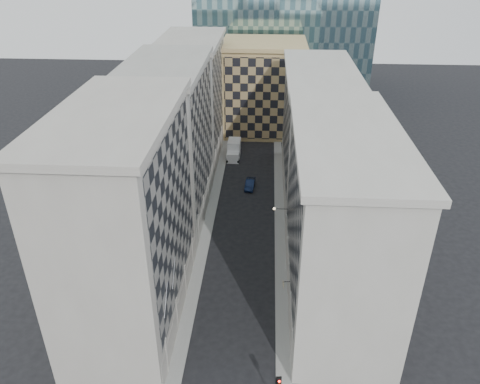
% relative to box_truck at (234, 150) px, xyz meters
% --- Properties ---
extents(sidewalk_west, '(1.50, 100.00, 0.15)m').
position_rel_box_truck_xyz_m(sidewalk_west, '(-2.04, -23.29, -1.30)').
color(sidewalk_west, gray).
rests_on(sidewalk_west, ground).
extents(sidewalk_east, '(1.50, 100.00, 0.15)m').
position_rel_box_truck_xyz_m(sidewalk_east, '(8.46, -23.29, -1.30)').
color(sidewalk_east, gray).
rests_on(sidewalk_east, ground).
extents(bldg_left_a, '(10.80, 22.80, 23.70)m').
position_rel_box_truck_xyz_m(bldg_left_a, '(-7.67, -42.29, 10.45)').
color(bldg_left_a, '#A6A096').
rests_on(bldg_left_a, ground).
extents(bldg_left_b, '(10.80, 22.80, 22.70)m').
position_rel_box_truck_xyz_m(bldg_left_b, '(-7.67, -20.29, 9.95)').
color(bldg_left_b, gray).
rests_on(bldg_left_b, ground).
extents(bldg_left_c, '(10.80, 22.80, 21.70)m').
position_rel_box_truck_xyz_m(bldg_left_c, '(-7.67, 1.71, 9.45)').
color(bldg_left_c, '#A6A096').
rests_on(bldg_left_c, ground).
extents(bldg_right_a, '(10.80, 26.80, 20.70)m').
position_rel_box_truck_xyz_m(bldg_right_a, '(14.09, -38.29, 8.95)').
color(bldg_right_a, '#B2AEA3').
rests_on(bldg_right_a, ground).
extents(bldg_right_b, '(10.80, 28.80, 19.70)m').
position_rel_box_truck_xyz_m(bldg_right_b, '(14.11, -11.29, 8.48)').
color(bldg_right_b, '#B2AEA3').
rests_on(bldg_right_b, ground).
extents(tan_block, '(16.80, 14.80, 18.80)m').
position_rel_box_truck_xyz_m(tan_block, '(5.21, 14.61, 8.06)').
color(tan_block, tan).
rests_on(tan_block, ground).
extents(flagpoles_left, '(0.10, 6.33, 2.33)m').
position_rel_box_truck_xyz_m(flagpoles_left, '(-2.69, -47.29, 6.63)').
color(flagpoles_left, gray).
rests_on(flagpoles_left, ground).
extents(bracket_lamp, '(1.98, 0.36, 0.36)m').
position_rel_box_truck_xyz_m(bracket_lamp, '(7.59, -29.29, 4.83)').
color(bracket_lamp, black).
rests_on(bracket_lamp, ground).
extents(box_truck, '(2.39, 5.77, 3.15)m').
position_rel_box_truck_xyz_m(box_truck, '(0.00, 0.00, 0.00)').
color(box_truck, white).
rests_on(box_truck, ground).
extents(dark_car, '(1.76, 4.31, 1.39)m').
position_rel_box_truck_xyz_m(dark_car, '(3.60, -12.25, -0.68)').
color(dark_car, '#101D3C').
rests_on(dark_car, ground).
extents(shop_sign, '(0.81, 0.65, 0.73)m').
position_rel_box_truck_xyz_m(shop_sign, '(8.49, -41.38, 2.47)').
color(shop_sign, black).
rests_on(shop_sign, ground).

